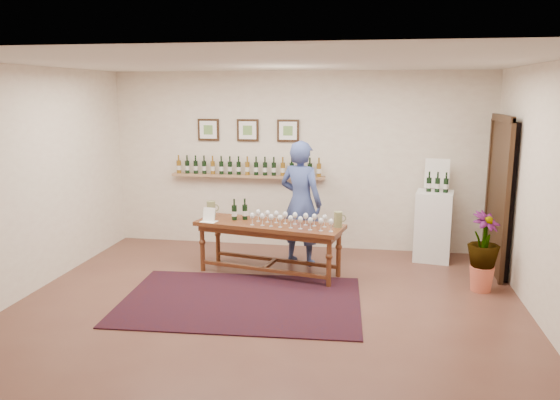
% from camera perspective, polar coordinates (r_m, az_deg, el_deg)
% --- Properties ---
extents(ground, '(6.00, 6.00, 0.00)m').
position_cam_1_polar(ground, '(6.65, -1.16, -10.69)').
color(ground, '#552F25').
rests_on(ground, ground).
extents(room_shell, '(6.00, 6.00, 6.00)m').
position_cam_1_polar(room_shell, '(8.09, 16.20, 1.10)').
color(room_shell, '#EFE3CB').
rests_on(room_shell, ground).
extents(rug, '(2.95, 2.05, 0.02)m').
position_cam_1_polar(rug, '(6.70, -4.09, -10.45)').
color(rug, '#42100B').
rests_on(rug, ground).
extents(tasting_table, '(2.12, 1.05, 0.72)m').
position_cam_1_polar(tasting_table, '(7.49, -1.12, -3.23)').
color(tasting_table, '#481E12').
rests_on(tasting_table, ground).
extents(table_glasses, '(1.29, 0.50, 0.17)m').
position_cam_1_polar(table_glasses, '(7.29, 0.86, -2.05)').
color(table_glasses, silver).
rests_on(table_glasses, tasting_table).
extents(table_bottles, '(0.32, 0.22, 0.31)m').
position_cam_1_polar(table_bottles, '(7.64, -4.25, -0.94)').
color(table_bottles, black).
rests_on(table_bottles, tasting_table).
extents(pitcher_left, '(0.17, 0.17, 0.23)m').
position_cam_1_polar(pitcher_left, '(7.87, -7.20, -0.94)').
color(pitcher_left, olive).
rests_on(pitcher_left, tasting_table).
extents(pitcher_right, '(0.15, 0.15, 0.21)m').
position_cam_1_polar(pitcher_right, '(7.25, 6.09, -2.04)').
color(pitcher_right, olive).
rests_on(pitcher_right, tasting_table).
extents(menu_card, '(0.24, 0.20, 0.19)m').
position_cam_1_polar(menu_card, '(7.59, -7.42, -1.52)').
color(menu_card, white).
rests_on(menu_card, tasting_table).
extents(display_pedestal, '(0.60, 0.60, 1.04)m').
position_cam_1_polar(display_pedestal, '(8.45, 15.72, -2.63)').
color(display_pedestal, white).
rests_on(display_pedestal, ground).
extents(pedestal_bottles, '(0.34, 0.14, 0.33)m').
position_cam_1_polar(pedestal_bottles, '(8.30, 16.14, 1.93)').
color(pedestal_bottles, black).
rests_on(pedestal_bottles, display_pedestal).
extents(info_sign, '(0.36, 0.08, 0.49)m').
position_cam_1_polar(info_sign, '(8.49, 16.09, 2.67)').
color(info_sign, white).
rests_on(info_sign, display_pedestal).
extents(potted_plant, '(0.66, 0.66, 0.88)m').
position_cam_1_polar(potted_plant, '(7.32, 20.47, -5.09)').
color(potted_plant, '#CC5E44').
rests_on(potted_plant, ground).
extents(person, '(0.77, 0.65, 1.81)m').
position_cam_1_polar(person, '(7.88, 2.19, -0.31)').
color(person, navy).
rests_on(person, ground).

